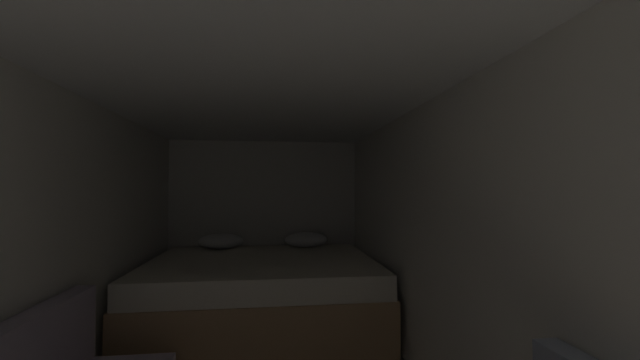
{
  "coord_description": "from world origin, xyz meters",
  "views": [
    {
      "loc": [
        0.09,
        -0.49,
        1.4
      ],
      "look_at": [
        0.48,
        2.48,
        1.48
      ],
      "focal_mm": 20.67,
      "sensor_mm": 36.0,
      "label": 1
    }
  ],
  "objects": [
    {
      "name": "wall_left",
      "position": [
        -1.21,
        1.8,
        1.02
      ],
      "size": [
        0.05,
        4.96,
        2.03
      ],
      "primitive_type": "cube",
      "color": "silver",
      "rests_on": "ground"
    },
    {
      "name": "ceiling_slab",
      "position": [
        0.0,
        1.8,
        2.06
      ],
      "size": [
        2.46,
        4.96,
        0.05
      ],
      "primitive_type": "cube",
      "color": "white",
      "rests_on": "wall_left"
    },
    {
      "name": "bed",
      "position": [
        0.0,
        3.32,
        0.36
      ],
      "size": [
        2.24,
        1.84,
        0.89
      ],
      "color": "tan",
      "rests_on": "ground"
    },
    {
      "name": "wall_right",
      "position": [
        1.21,
        1.8,
        1.02
      ],
      "size": [
        0.05,
        4.96,
        2.03
      ],
      "primitive_type": "cube",
      "color": "silver",
      "rests_on": "ground"
    },
    {
      "name": "wall_back",
      "position": [
        0.0,
        4.31,
        1.02
      ],
      "size": [
        2.46,
        0.05,
        2.03
      ],
      "primitive_type": "cube",
      "color": "silver",
      "rests_on": "ground"
    }
  ]
}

